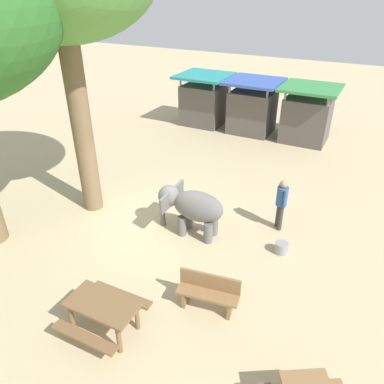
{
  "coord_description": "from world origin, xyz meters",
  "views": [
    {
      "loc": [
        5.22,
        -7.69,
        6.48
      ],
      "look_at": [
        0.66,
        1.1,
        0.8
      ],
      "focal_mm": 34.34,
      "sensor_mm": 36.0,
      "label": 1
    }
  ],
  "objects_px": {
    "wooden_bench": "(208,291)",
    "picnic_table_far": "(103,310)",
    "market_stall_blue": "(252,109)",
    "person_handler": "(281,201)",
    "market_stall_teal": "(204,102)",
    "market_stall_green": "(307,117)",
    "feed_bucket": "(281,248)",
    "elephant": "(191,206)"
  },
  "relations": [
    {
      "from": "market_stall_teal",
      "to": "feed_bucket",
      "type": "relative_size",
      "value": 7.0
    },
    {
      "from": "wooden_bench",
      "to": "elephant",
      "type": "bearing_deg",
      "value": -63.82
    },
    {
      "from": "elephant",
      "to": "picnic_table_far",
      "type": "distance_m",
      "value": 3.97
    },
    {
      "from": "market_stall_teal",
      "to": "picnic_table_far",
      "type": "bearing_deg",
      "value": -73.08
    },
    {
      "from": "picnic_table_far",
      "to": "feed_bucket",
      "type": "bearing_deg",
      "value": -123.05
    },
    {
      "from": "market_stall_teal",
      "to": "feed_bucket",
      "type": "xyz_separation_m",
      "value": [
        6.53,
        -8.59,
        -0.98
      ]
    },
    {
      "from": "elephant",
      "to": "market_stall_blue",
      "type": "xyz_separation_m",
      "value": [
        -1.3,
        8.89,
        0.24
      ]
    },
    {
      "from": "person_handler",
      "to": "market_stall_green",
      "type": "relative_size",
      "value": 0.64
    },
    {
      "from": "elephant",
      "to": "person_handler",
      "type": "xyz_separation_m",
      "value": [
        2.22,
        1.41,
        0.04
      ]
    },
    {
      "from": "wooden_bench",
      "to": "picnic_table_far",
      "type": "xyz_separation_m",
      "value": [
        -1.67,
        -1.58,
        0.12
      ]
    },
    {
      "from": "elephant",
      "to": "feed_bucket",
      "type": "xyz_separation_m",
      "value": [
        2.63,
        0.3,
        -0.74
      ]
    },
    {
      "from": "feed_bucket",
      "to": "elephant",
      "type": "bearing_deg",
      "value": -173.4
    },
    {
      "from": "market_stall_teal",
      "to": "market_stall_green",
      "type": "distance_m",
      "value": 5.2
    },
    {
      "from": "market_stall_green",
      "to": "wooden_bench",
      "type": "bearing_deg",
      "value": -88.08
    },
    {
      "from": "person_handler",
      "to": "feed_bucket",
      "type": "height_order",
      "value": "person_handler"
    },
    {
      "from": "elephant",
      "to": "picnic_table_far",
      "type": "height_order",
      "value": "elephant"
    },
    {
      "from": "person_handler",
      "to": "feed_bucket",
      "type": "relative_size",
      "value": 4.5
    },
    {
      "from": "feed_bucket",
      "to": "market_stall_teal",
      "type": "bearing_deg",
      "value": 127.26
    },
    {
      "from": "picnic_table_far",
      "to": "market_stall_blue",
      "type": "bearing_deg",
      "value": -85.65
    },
    {
      "from": "picnic_table_far",
      "to": "market_stall_blue",
      "type": "xyz_separation_m",
      "value": [
        -1.31,
        12.85,
        0.55
      ]
    },
    {
      "from": "market_stall_blue",
      "to": "market_stall_green",
      "type": "bearing_deg",
      "value": 0.0
    },
    {
      "from": "feed_bucket",
      "to": "market_stall_green",
      "type": "bearing_deg",
      "value": 98.81
    },
    {
      "from": "wooden_bench",
      "to": "person_handler",
      "type": "bearing_deg",
      "value": -107.17
    },
    {
      "from": "market_stall_teal",
      "to": "market_stall_green",
      "type": "height_order",
      "value": "same"
    },
    {
      "from": "wooden_bench",
      "to": "market_stall_teal",
      "type": "relative_size",
      "value": 0.57
    },
    {
      "from": "market_stall_blue",
      "to": "market_stall_green",
      "type": "height_order",
      "value": "same"
    },
    {
      "from": "wooden_bench",
      "to": "picnic_table_far",
      "type": "relative_size",
      "value": 0.94
    },
    {
      "from": "elephant",
      "to": "wooden_bench",
      "type": "xyz_separation_m",
      "value": [
        1.67,
        -2.38,
        -0.43
      ]
    },
    {
      "from": "elephant",
      "to": "market_stall_green",
      "type": "bearing_deg",
      "value": -100.44
    },
    {
      "from": "market_stall_blue",
      "to": "feed_bucket",
      "type": "relative_size",
      "value": 7.0
    },
    {
      "from": "wooden_bench",
      "to": "market_stall_teal",
      "type": "distance_m",
      "value": 12.59
    },
    {
      "from": "picnic_table_far",
      "to": "person_handler",
      "type": "bearing_deg",
      "value": -113.92
    },
    {
      "from": "picnic_table_far",
      "to": "feed_bucket",
      "type": "height_order",
      "value": "picnic_table_far"
    },
    {
      "from": "feed_bucket",
      "to": "picnic_table_far",
      "type": "bearing_deg",
      "value": -121.59
    },
    {
      "from": "wooden_bench",
      "to": "picnic_table_far",
      "type": "distance_m",
      "value": 2.3
    },
    {
      "from": "wooden_bench",
      "to": "picnic_table_far",
      "type": "height_order",
      "value": "wooden_bench"
    },
    {
      "from": "elephant",
      "to": "wooden_bench",
      "type": "relative_size",
      "value": 1.41
    },
    {
      "from": "wooden_bench",
      "to": "market_stall_blue",
      "type": "distance_m",
      "value": 11.68
    },
    {
      "from": "wooden_bench",
      "to": "feed_bucket",
      "type": "height_order",
      "value": "wooden_bench"
    },
    {
      "from": "person_handler",
      "to": "picnic_table_far",
      "type": "relative_size",
      "value": 1.05
    },
    {
      "from": "wooden_bench",
      "to": "market_stall_blue",
      "type": "xyz_separation_m",
      "value": [
        -2.98,
        11.27,
        0.67
      ]
    },
    {
      "from": "wooden_bench",
      "to": "market_stall_green",
      "type": "xyz_separation_m",
      "value": [
        -0.38,
        11.27,
        0.67
      ]
    }
  ]
}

